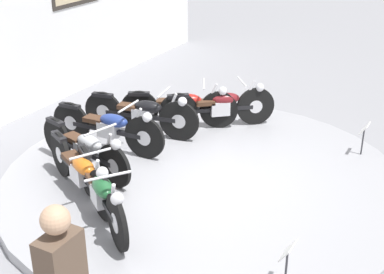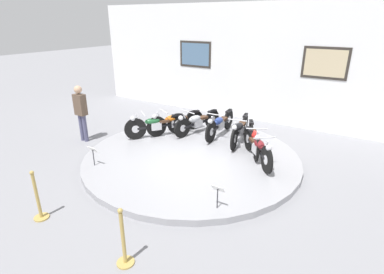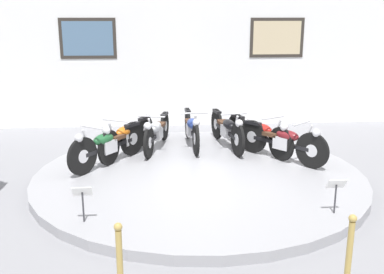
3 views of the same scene
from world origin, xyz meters
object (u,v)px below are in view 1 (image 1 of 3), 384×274
(motorcycle_green, at_px, (101,191))
(motorcycle_orange, at_px, (81,170))
(motorcycle_maroon, at_px, (220,105))
(motorcycle_black, at_px, (143,113))
(motorcycle_silver, at_px, (86,148))
(motorcycle_blue, at_px, (109,127))
(motorcycle_red, at_px, (181,106))
(info_placard_front_left, at_px, (287,256))
(info_placard_front_centre, at_px, (364,133))

(motorcycle_green, relative_size, motorcycle_orange, 0.92)
(motorcycle_green, height_order, motorcycle_maroon, motorcycle_green)
(motorcycle_green, bearing_deg, motorcycle_orange, 60.89)
(motorcycle_black, bearing_deg, motorcycle_silver, -179.91)
(motorcycle_green, height_order, motorcycle_blue, same)
(motorcycle_green, bearing_deg, motorcycle_maroon, 0.02)
(motorcycle_black, relative_size, motorcycle_maroon, 1.27)
(motorcycle_green, xyz_separation_m, motorcycle_red, (2.96, 0.57, -0.01))
(motorcycle_maroon, distance_m, info_placard_front_left, 4.13)
(motorcycle_blue, xyz_separation_m, info_placard_front_centre, (1.73, -3.49, -0.03))
(info_placard_front_left, bearing_deg, motorcycle_red, 44.11)
(motorcycle_blue, relative_size, motorcycle_red, 1.12)
(motorcycle_red, relative_size, info_placard_front_left, 3.52)
(motorcycle_green, bearing_deg, info_placard_front_left, -92.14)
(motorcycle_green, height_order, motorcycle_silver, motorcycle_green)
(motorcycle_black, relative_size, motorcycle_red, 1.11)
(motorcycle_red, xyz_separation_m, motorcycle_maroon, (0.32, -0.57, 0.01))
(motorcycle_blue, height_order, info_placard_front_centre, motorcycle_blue)
(motorcycle_green, bearing_deg, motorcycle_silver, 46.85)
(motorcycle_blue, height_order, motorcycle_maroon, motorcycle_blue)
(motorcycle_orange, height_order, motorcycle_maroon, motorcycle_maroon)
(motorcycle_green, relative_size, motorcycle_black, 0.83)
(motorcycle_blue, relative_size, motorcycle_black, 1.01)
(motorcycle_blue, xyz_separation_m, info_placard_front_left, (-1.73, -3.49, -0.03))
(info_placard_front_centre, bearing_deg, motorcycle_green, 144.67)
(motorcycle_red, height_order, motorcycle_maroon, motorcycle_maroon)
(motorcycle_maroon, relative_size, info_placard_front_left, 3.08)
(motorcycle_blue, bearing_deg, motorcycle_green, -145.97)
(motorcycle_green, relative_size, info_placard_front_centre, 3.23)
(motorcycle_orange, distance_m, info_placard_front_centre, 4.25)
(motorcycle_green, xyz_separation_m, info_placard_front_left, (-0.09, -2.39, -0.03))
(motorcycle_blue, bearing_deg, info_placard_front_centre, -63.72)
(motorcycle_red, bearing_deg, info_placard_front_centre, -82.17)
(motorcycle_green, height_order, motorcycle_black, motorcycle_black)
(motorcycle_black, distance_m, motorcycle_maroon, 1.33)
(motorcycle_orange, height_order, motorcycle_silver, motorcycle_orange)
(motorcycle_black, xyz_separation_m, motorcycle_red, (0.59, -0.40, -0.01))
(info_placard_front_centre, bearing_deg, motorcycle_red, 97.83)
(motorcycle_orange, height_order, info_placard_front_centre, motorcycle_orange)
(motorcycle_blue, xyz_separation_m, motorcycle_black, (0.73, -0.14, 0.00))
(motorcycle_orange, bearing_deg, motorcycle_silver, 33.90)
(motorcycle_maroon, bearing_deg, info_placard_front_centre, -87.91)
(motorcycle_orange, bearing_deg, motorcycle_black, 10.92)
(motorcycle_green, xyz_separation_m, motorcycle_black, (2.37, 0.97, 0.00))
(motorcycle_orange, bearing_deg, info_placard_front_centre, -44.11)
(motorcycle_silver, xyz_separation_m, motorcycle_red, (2.06, -0.39, 0.01))
(motorcycle_green, bearing_deg, motorcycle_red, 10.89)
(motorcycle_red, relative_size, motorcycle_maroon, 1.14)
(motorcycle_green, bearing_deg, motorcycle_blue, 34.03)
(info_placard_front_centre, bearing_deg, motorcycle_black, 106.55)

